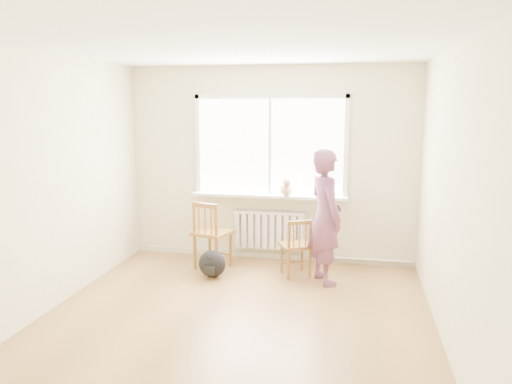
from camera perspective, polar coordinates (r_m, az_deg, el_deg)
The scene contains 13 objects.
floor at distance 5.16m, azimuth -2.77°, elevation -14.96°, with size 4.50×4.50×0.00m, color #9A6E3F.
ceiling at distance 4.70m, azimuth -3.06°, elevation 16.39°, with size 4.50×4.50×0.00m, color white.
back_wall at distance 6.93m, azimuth 1.67°, elevation 3.16°, with size 4.00×0.01×2.70m, color beige.
window at distance 6.87m, azimuth 1.64°, elevation 5.72°, with size 2.12×0.05×1.42m.
windowsill at distance 6.88m, azimuth 1.49°, elevation -0.42°, with size 2.15×0.22×0.04m, color white.
radiator at distance 7.01m, azimuth 1.50°, elevation -4.34°, with size 1.00×0.12×0.55m.
heating_pipe at distance 7.04m, azimuth 11.70°, elevation -7.52°, with size 0.04×0.04×1.40m, color silver.
baseboard at distance 7.19m, azimuth 1.59°, elevation -7.27°, with size 4.00×0.03×0.08m, color beige.
chair_left at distance 6.66m, azimuth -5.22°, elevation -4.92°, with size 0.57×0.55×0.92m.
chair_right at distance 6.39m, azimuth 4.68°, elevation -6.34°, with size 0.49×0.48×0.76m.
person at distance 6.12m, azimuth 7.93°, elevation -2.83°, with size 0.60×0.40×1.65m, color #B53C4C.
cat at distance 6.74m, azimuth 3.52°, elevation 0.48°, with size 0.22×0.41×0.28m.
backpack at distance 6.42m, azimuth -5.04°, elevation -8.19°, with size 0.35×0.26×0.35m, color black.
Camera 1 is at (1.15, -4.53, 2.18)m, focal length 35.00 mm.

